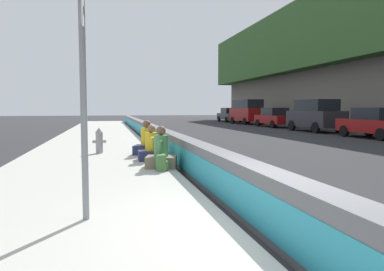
% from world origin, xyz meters
% --- Properties ---
extents(ground_plane, '(160.00, 160.00, 0.00)m').
position_xyz_m(ground_plane, '(0.00, 0.00, 0.00)').
color(ground_plane, '#2B2B2D').
rests_on(ground_plane, ground).
extents(sidewalk_strip, '(80.00, 4.40, 0.14)m').
position_xyz_m(sidewalk_strip, '(0.00, 2.65, 0.07)').
color(sidewalk_strip, '#B5B2A8').
rests_on(sidewalk_strip, ground_plane).
extents(jersey_barrier, '(76.00, 0.45, 0.85)m').
position_xyz_m(jersey_barrier, '(0.00, 0.00, 0.42)').
color(jersey_barrier, slate).
rests_on(jersey_barrier, ground_plane).
extents(route_sign_post, '(0.44, 0.09, 3.60)m').
position_xyz_m(route_sign_post, '(0.91, 2.41, 2.21)').
color(route_sign_post, gray).
rests_on(route_sign_post, sidewalk_strip).
extents(fire_hydrant, '(0.26, 0.46, 0.88)m').
position_xyz_m(fire_hydrant, '(8.47, 2.40, 0.59)').
color(fire_hydrant, gray).
rests_on(fire_hydrant, sidewalk_strip).
extents(seated_person_foreground, '(0.83, 0.91, 1.08)m').
position_xyz_m(seated_person_foreground, '(5.05, 0.76, 0.48)').
color(seated_person_foreground, '#706651').
rests_on(seated_person_foreground, sidewalk_strip).
extents(seated_person_middle, '(0.67, 0.76, 1.06)m').
position_xyz_m(seated_person_middle, '(6.39, 0.86, 0.47)').
color(seated_person_middle, '#23284C').
rests_on(seated_person_middle, sidewalk_strip).
extents(seated_person_rear, '(0.91, 0.99, 1.14)m').
position_xyz_m(seated_person_rear, '(7.79, 0.85, 0.50)').
color(seated_person_rear, '#23284C').
rests_on(seated_person_rear, sidewalk_strip).
extents(backpack, '(0.32, 0.28, 0.40)m').
position_xyz_m(backpack, '(4.54, 0.84, 0.33)').
color(backpack, '#4C7A3D').
rests_on(backpack, sidewalk_strip).
extents(parked_car_third, '(4.53, 2.01, 1.71)m').
position_xyz_m(parked_car_third, '(12.90, -12.31, 0.86)').
color(parked_car_third, maroon).
rests_on(parked_car_third, ground_plane).
extents(parked_car_fourth, '(4.83, 2.13, 2.28)m').
position_xyz_m(parked_car_fourth, '(18.79, -12.27, 1.18)').
color(parked_car_fourth, '#28282D').
rests_on(parked_car_fourth, ground_plane).
extents(parked_car_midline, '(4.55, 2.05, 1.71)m').
position_xyz_m(parked_car_midline, '(25.19, -12.22, 0.86)').
color(parked_car_midline, maroon).
rests_on(parked_car_midline, ground_plane).
extents(parked_car_far, '(5.17, 2.26, 2.56)m').
position_xyz_m(parked_car_far, '(31.51, -12.17, 1.35)').
color(parked_car_far, maroon).
rests_on(parked_car_far, ground_plane).
extents(parked_car_farther, '(4.51, 1.98, 1.71)m').
position_xyz_m(parked_car_farther, '(37.52, -12.32, 0.86)').
color(parked_car_farther, '#28282D').
rests_on(parked_car_farther, ground_plane).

